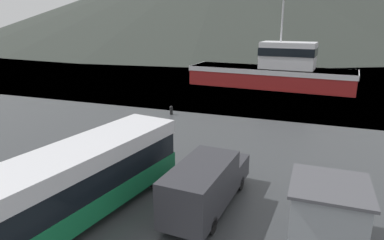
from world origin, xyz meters
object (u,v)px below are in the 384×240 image
(dock_kiosk, at_px, (327,212))
(tour_bus, at_px, (83,177))
(delivery_van, at_px, (206,183))
(small_boat, at_px, (336,76))
(fishing_boat, at_px, (274,71))

(dock_kiosk, bearing_deg, tour_bus, -170.05)
(delivery_van, bearing_deg, small_boat, 84.24)
(delivery_van, distance_m, small_boat, 40.09)
(tour_bus, xyz_separation_m, small_boat, (11.14, 41.84, -1.38))
(fishing_boat, relative_size, dock_kiosk, 6.87)
(tour_bus, xyz_separation_m, dock_kiosk, (9.45, 1.66, -0.59))
(fishing_boat, xyz_separation_m, dock_kiosk, (5.85, -30.77, -0.83))
(delivery_van, bearing_deg, tour_bus, -149.65)
(delivery_van, relative_size, small_boat, 0.95)
(fishing_boat, bearing_deg, small_boat, -34.11)
(tour_bus, relative_size, dock_kiosk, 3.53)
(fishing_boat, height_order, small_boat, fishing_boat)
(delivery_van, bearing_deg, dock_kiosk, -3.79)
(tour_bus, bearing_deg, fishing_boat, 92.84)
(fishing_boat, distance_m, small_boat, 12.16)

